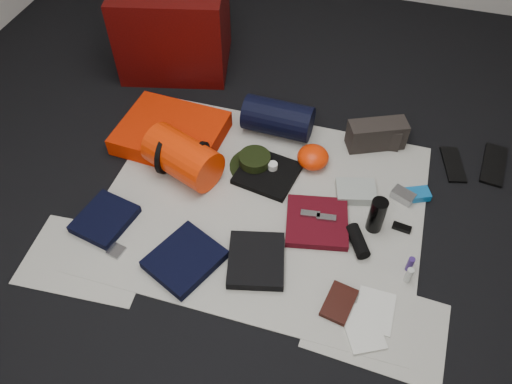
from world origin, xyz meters
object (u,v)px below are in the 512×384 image
(navy_duffel, at_px, (278,118))
(water_bottle, at_px, (377,215))
(sleeping_pad, at_px, (171,133))
(stuff_sack, at_px, (183,157))
(compact_camera, at_px, (403,196))
(paperback_book, at_px, (339,303))
(red_cabinet, at_px, (174,26))

(navy_duffel, distance_m, water_bottle, 0.82)
(sleeping_pad, bearing_deg, stuff_sack, -52.48)
(compact_camera, height_order, paperback_book, compact_camera)
(water_bottle, bearing_deg, stuff_sack, 175.42)
(sleeping_pad, bearing_deg, red_cabinet, 109.28)
(stuff_sack, height_order, water_bottle, stuff_sack)
(navy_duffel, height_order, water_bottle, navy_duffel)
(compact_camera, bearing_deg, water_bottle, -93.31)
(navy_duffel, bearing_deg, red_cabinet, 151.78)
(navy_duffel, distance_m, compact_camera, 0.81)
(sleeping_pad, distance_m, water_bottle, 1.23)
(red_cabinet, distance_m, water_bottle, 1.75)
(stuff_sack, relative_size, paperback_book, 2.14)
(red_cabinet, bearing_deg, stuff_sack, -79.51)
(navy_duffel, height_order, paperback_book, navy_duffel)
(stuff_sack, bearing_deg, water_bottle, -4.58)
(navy_duffel, xyz_separation_m, water_bottle, (0.63, -0.53, -0.00))
(stuff_sack, distance_m, water_bottle, 1.03)
(red_cabinet, height_order, stuff_sack, red_cabinet)
(water_bottle, height_order, compact_camera, water_bottle)
(red_cabinet, xyz_separation_m, water_bottle, (1.43, -1.00, -0.17))
(stuff_sack, height_order, paperback_book, stuff_sack)
(navy_duffel, height_order, compact_camera, navy_duffel)
(stuff_sack, bearing_deg, compact_camera, 7.17)
(sleeping_pad, xyz_separation_m, water_bottle, (1.19, -0.30, 0.05))
(navy_duffel, bearing_deg, paperback_book, -59.45)
(red_cabinet, height_order, water_bottle, red_cabinet)
(stuff_sack, bearing_deg, navy_duffel, 48.61)
(navy_duffel, xyz_separation_m, paperback_book, (0.54, -0.99, -0.09))
(compact_camera, bearing_deg, paperback_book, -82.39)
(paperback_book, bearing_deg, water_bottle, 90.02)
(compact_camera, bearing_deg, stuff_sack, -148.59)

